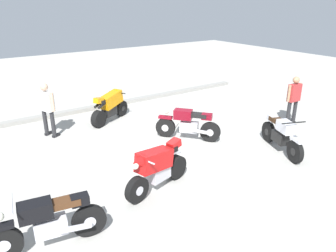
% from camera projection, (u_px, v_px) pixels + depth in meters
% --- Properties ---
extents(ground_plane, '(40.00, 40.00, 0.00)m').
position_uv_depth(ground_plane, '(165.00, 147.00, 9.82)').
color(ground_plane, '#ADAAA3').
extents(curb_edge, '(14.00, 0.30, 0.15)m').
position_uv_depth(curb_edge, '(102.00, 106.00, 13.32)').
color(curb_edge, gray).
rests_on(curb_edge, ground).
extents(motorcycle_red_sportbike, '(1.93, 0.84, 1.14)m').
position_uv_depth(motorcycle_red_sportbike, '(157.00, 167.00, 7.42)').
color(motorcycle_red_sportbike, black).
rests_on(motorcycle_red_sportbike, ground).
extents(motorcycle_maroon_cruiser, '(1.43, 1.68, 1.09)m').
position_uv_depth(motorcycle_maroon_cruiser, '(188.00, 124.00, 10.18)').
color(motorcycle_maroon_cruiser, black).
rests_on(motorcycle_maroon_cruiser, ground).
extents(motorcycle_orange_sportbike, '(1.81, 1.10, 1.14)m').
position_uv_depth(motorcycle_orange_sportbike, '(110.00, 106.00, 11.69)').
color(motorcycle_orange_sportbike, black).
rests_on(motorcycle_orange_sportbike, ground).
extents(motorcycle_black_cruiser, '(2.08, 0.76, 1.09)m').
position_uv_depth(motorcycle_black_cruiser, '(48.00, 222.00, 5.68)').
color(motorcycle_black_cruiser, black).
rests_on(motorcycle_black_cruiser, ground).
extents(motorcycle_silver_cruiser, '(0.99, 1.98, 1.09)m').
position_uv_depth(motorcycle_silver_cruiser, '(282.00, 135.00, 9.37)').
color(motorcycle_silver_cruiser, black).
rests_on(motorcycle_silver_cruiser, ground).
extents(person_in_red_shirt, '(0.66, 0.31, 1.72)m').
position_uv_depth(person_in_red_shirt, '(294.00, 97.00, 11.27)').
color(person_in_red_shirt, '#262628').
rests_on(person_in_red_shirt, ground).
extents(person_in_white_shirt, '(0.48, 0.64, 1.77)m').
position_uv_depth(person_in_white_shirt, '(47.00, 106.00, 10.21)').
color(person_in_white_shirt, '#262628').
rests_on(person_in_white_shirt, ground).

